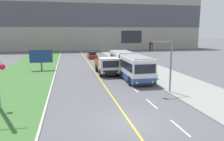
% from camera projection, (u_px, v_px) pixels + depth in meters
% --- Properties ---
extents(ground_plane, '(300.00, 300.00, 0.00)m').
position_uv_depth(ground_plane, '(130.00, 122.00, 14.08)').
color(ground_plane, '#56565B').
extents(lane_marking_centre, '(2.88, 140.00, 0.01)m').
position_uv_depth(lane_marking_centre, '(126.00, 109.00, 16.44)').
color(lane_marking_centre, gold).
rests_on(lane_marking_centre, ground_plane).
extents(apartment_block_background, '(80.00, 8.04, 20.21)m').
position_uv_depth(apartment_block_background, '(78.00, 18.00, 68.83)').
color(apartment_block_background, gray).
rests_on(apartment_block_background, ground_plane).
extents(city_bus, '(2.74, 12.25, 2.97)m').
position_uv_depth(city_bus, '(129.00, 65.00, 28.24)').
color(city_bus, white).
rests_on(city_bus, ground_plane).
extents(dump_truck, '(2.51, 6.89, 2.41)m').
position_uv_depth(dump_truck, '(108.00, 66.00, 29.24)').
color(dump_truck, black).
rests_on(dump_truck, ground_plane).
extents(car_distant, '(1.80, 4.30, 1.45)m').
position_uv_depth(car_distant, '(92.00, 55.00, 47.51)').
color(car_distant, maroon).
rests_on(car_distant, ground_plane).
extents(traffic_light_mast, '(2.28, 0.32, 5.24)m').
position_uv_depth(traffic_light_mast, '(164.00, 58.00, 20.24)').
color(traffic_light_mast, slate).
rests_on(traffic_light_mast, ground_plane).
extents(billboard_large, '(4.47, 0.24, 5.95)m').
position_uv_depth(billboard_large, '(131.00, 38.00, 46.07)').
color(billboard_large, '#59595B').
rests_on(billboard_large, ground_plane).
extents(billboard_small, '(3.31, 0.24, 3.08)m').
position_uv_depth(billboard_small, '(41.00, 57.00, 32.37)').
color(billboard_small, '#59595B').
rests_on(billboard_small, ground_plane).
extents(planter_round_near, '(1.05, 1.05, 1.18)m').
position_uv_depth(planter_round_near, '(154.00, 75.00, 26.57)').
color(planter_round_near, silver).
rests_on(planter_round_near, sidewalk_right).
extents(planter_round_second, '(1.12, 1.12, 1.24)m').
position_uv_depth(planter_round_second, '(139.00, 68.00, 31.31)').
color(planter_round_second, silver).
rests_on(planter_round_second, sidewalk_right).
extents(planter_round_third, '(1.12, 1.12, 1.25)m').
position_uv_depth(planter_round_third, '(130.00, 63.00, 36.11)').
color(planter_round_third, silver).
rests_on(planter_round_third, sidewalk_right).
extents(planter_round_far, '(0.99, 0.99, 1.19)m').
position_uv_depth(planter_round_far, '(123.00, 59.00, 40.92)').
color(planter_round_far, silver).
rests_on(planter_round_far, sidewalk_right).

